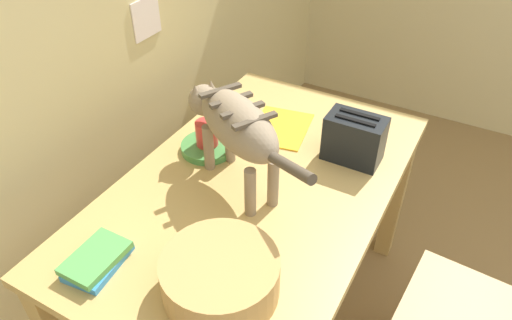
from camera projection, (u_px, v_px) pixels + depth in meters
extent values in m
cube|color=white|center=(146.00, 18.00, 1.87)|extent=(0.16, 0.01, 0.16)
cube|color=tan|center=(256.00, 187.00, 1.61)|extent=(1.36, 0.83, 0.03)
cube|color=tan|center=(256.00, 199.00, 1.64)|extent=(1.28, 0.75, 0.07)
cube|color=tan|center=(395.00, 195.00, 2.13)|extent=(0.07, 0.07, 0.71)
cube|color=tan|center=(253.00, 148.00, 2.41)|extent=(0.07, 0.07, 0.71)
ellipsoid|color=gray|center=(238.00, 124.00, 1.44)|extent=(0.32, 0.41, 0.17)
cube|color=#4D4235|center=(255.00, 121.00, 1.34)|extent=(0.13, 0.09, 0.01)
cube|color=#4D4235|center=(243.00, 110.00, 1.39)|extent=(0.13, 0.09, 0.01)
cube|color=#4D4235|center=(231.00, 100.00, 1.43)|extent=(0.13, 0.09, 0.01)
cube|color=#4D4235|center=(220.00, 91.00, 1.48)|extent=(0.13, 0.09, 0.01)
cylinder|color=gray|center=(209.00, 148.00, 1.61)|extent=(0.04, 0.04, 0.17)
cylinder|color=gray|center=(230.00, 140.00, 1.65)|extent=(0.04, 0.04, 0.17)
cylinder|color=gray|center=(250.00, 192.00, 1.43)|extent=(0.04, 0.04, 0.17)
cylinder|color=gray|center=(273.00, 183.00, 1.47)|extent=(0.04, 0.04, 0.17)
sphere|color=gray|center=(204.00, 100.00, 1.62)|extent=(0.11, 0.11, 0.11)
cone|color=gray|center=(195.00, 91.00, 1.58)|extent=(0.04, 0.04, 0.04)
cone|color=gray|center=(211.00, 86.00, 1.60)|extent=(0.04, 0.04, 0.04)
cylinder|color=#4D4235|center=(291.00, 168.00, 1.25)|extent=(0.12, 0.18, 0.07)
cylinder|color=#469046|center=(208.00, 147.00, 1.74)|extent=(0.19, 0.19, 0.03)
cylinder|color=red|center=(207.00, 133.00, 1.70)|extent=(0.08, 0.08, 0.09)
torus|color=red|center=(214.00, 125.00, 1.73)|extent=(0.06, 0.01, 0.06)
cube|color=yellow|center=(281.00, 127.00, 1.86)|extent=(0.29, 0.25, 0.01)
cube|color=#3486CB|center=(98.00, 262.00, 1.32)|extent=(0.19, 0.14, 0.02)
cube|color=#4F9E4D|center=(96.00, 258.00, 1.30)|extent=(0.18, 0.12, 0.02)
cylinder|color=tan|center=(220.00, 276.00, 1.22)|extent=(0.31, 0.31, 0.12)
cylinder|color=brown|center=(220.00, 275.00, 1.22)|extent=(0.25, 0.25, 0.10)
cube|color=black|center=(354.00, 139.00, 1.66)|extent=(0.12, 0.20, 0.17)
cube|color=black|center=(355.00, 121.00, 1.59)|extent=(0.02, 0.14, 0.01)
cube|color=black|center=(360.00, 114.00, 1.62)|extent=(0.02, 0.14, 0.01)
cube|color=tan|center=(415.00, 298.00, 1.87)|extent=(0.04, 0.04, 0.42)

